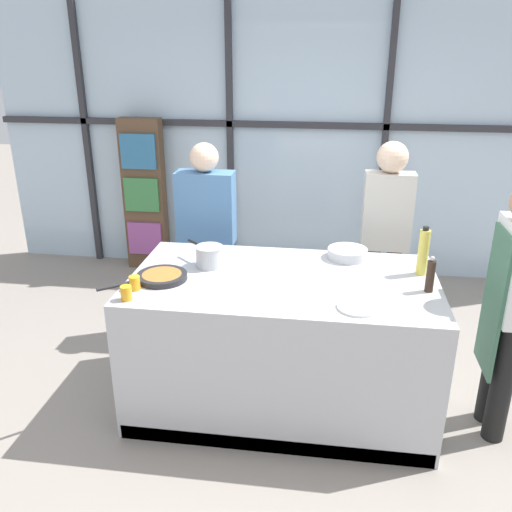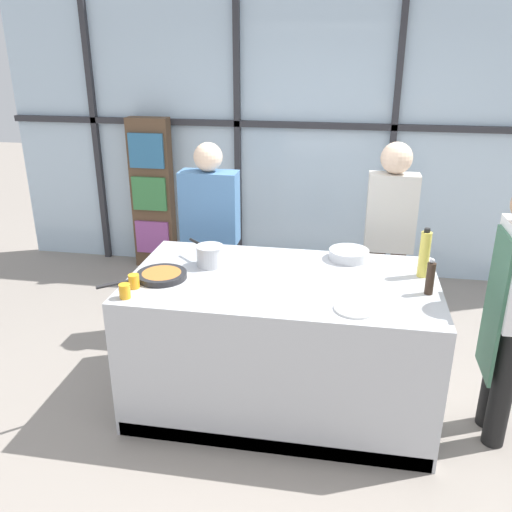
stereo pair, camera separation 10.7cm
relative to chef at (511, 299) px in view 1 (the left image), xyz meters
name	(u,v)px [view 1 (the left image)]	position (x,y,z in m)	size (l,w,h in m)	color
ground_plane	(281,399)	(-1.34, 0.10, -0.92)	(18.00, 18.00, 0.00)	gray
back_window_wall	(306,138)	(-1.34, 2.47, 0.49)	(6.40, 0.10, 2.80)	silver
bookshelf	(145,195)	(-3.01, 2.29, -0.12)	(0.43, 0.19, 1.60)	brown
demo_island	(282,342)	(-1.34, 0.10, -0.46)	(1.93, 1.07, 0.92)	#B7BABF
chef	(511,299)	(0.00, 0.00, 0.00)	(0.23, 0.41, 1.61)	black
spectator_far_left	(207,231)	(-2.04, 1.00, -0.02)	(0.45, 0.22, 1.60)	#47382D
spectator_center_left	(386,231)	(-0.64, 1.00, 0.04)	(0.37, 0.23, 1.64)	#47382D
frying_pan	(161,277)	(-2.10, -0.03, 0.02)	(0.48, 0.43, 0.04)	#232326
saucepan	(209,256)	(-1.84, 0.23, 0.08)	(0.28, 0.27, 0.14)	silver
white_plate	(358,307)	(-0.89, -0.25, 0.01)	(0.24, 0.24, 0.01)	white
mixing_bowl	(347,253)	(-0.94, 0.51, 0.04)	(0.27, 0.27, 0.07)	silver
oil_bottle	(423,252)	(-0.47, 0.29, 0.15)	(0.07, 0.07, 0.32)	#E0CC4C
pepper_grinder	(430,275)	(-0.46, 0.03, 0.11)	(0.05, 0.05, 0.23)	#332319
juice_glass_near	(126,293)	(-2.21, -0.33, 0.05)	(0.07, 0.07, 0.09)	orange
juice_glass_far	(135,283)	(-2.21, -0.19, 0.05)	(0.07, 0.07, 0.09)	orange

